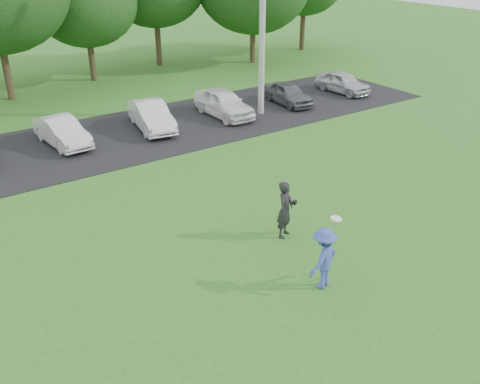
% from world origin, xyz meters
% --- Properties ---
extents(ground, '(100.00, 100.00, 0.00)m').
position_xyz_m(ground, '(0.00, 0.00, 0.00)').
color(ground, '#29681D').
rests_on(ground, ground).
extents(parking_lot, '(32.00, 6.50, 0.03)m').
position_xyz_m(parking_lot, '(0.00, 13.00, 0.01)').
color(parking_lot, black).
rests_on(parking_lot, ground).
extents(frisbee_player, '(1.17, 0.88, 1.83)m').
position_xyz_m(frisbee_player, '(0.17, 0.21, 0.80)').
color(frisbee_player, '#3C52AB').
rests_on(frisbee_player, ground).
extents(camera_bystander, '(0.73, 0.65, 1.69)m').
position_xyz_m(camera_bystander, '(0.94, 2.63, 0.84)').
color(camera_bystander, black).
rests_on(camera_bystander, ground).
extents(parked_cars, '(28.08, 4.64, 1.24)m').
position_xyz_m(parked_cars, '(-1.78, 12.94, 0.61)').
color(parked_cars, silver).
rests_on(parked_cars, parking_lot).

